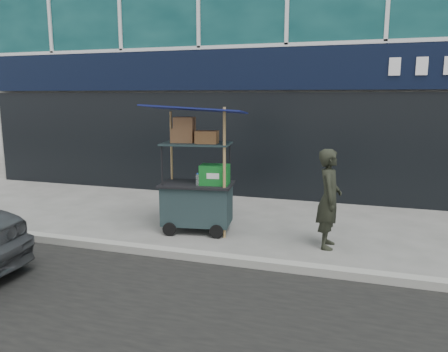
% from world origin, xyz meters
% --- Properties ---
extents(ground, '(80.00, 80.00, 0.00)m').
position_xyz_m(ground, '(0.00, 0.00, 0.00)').
color(ground, '#60605B').
rests_on(ground, ground).
extents(curb, '(80.00, 0.18, 0.12)m').
position_xyz_m(curb, '(0.00, -0.20, 0.06)').
color(curb, gray).
rests_on(curb, ground).
extents(vendor_cart, '(1.77, 1.36, 2.20)m').
position_xyz_m(vendor_cart, '(-0.98, 1.09, 0.77)').
color(vendor_cart, '#1B2B2E').
rests_on(vendor_cart, ground).
extents(vendor_man, '(0.39, 0.57, 1.54)m').
position_xyz_m(vendor_man, '(1.23, 0.94, 0.77)').
color(vendor_man, black).
rests_on(vendor_man, ground).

